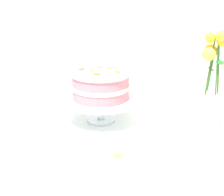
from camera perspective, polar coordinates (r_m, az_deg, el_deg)
name	(u,v)px	position (r m, az deg, el deg)	size (l,w,h in m)	color
dining_table	(119,156)	(1.32, 1.10, -9.38)	(1.40, 1.00, 0.74)	white
linen_napkin	(101,121)	(1.38, -1.81, -3.83)	(0.32, 0.32, 0.00)	white
cake_stand	(101,102)	(1.35, -1.85, -0.65)	(0.29, 0.29, 0.10)	silver
layer_cake	(101,83)	(1.33, -1.88, 2.40)	(0.22, 0.22, 0.12)	#CC7A84
flower_vase	(213,83)	(1.35, 16.10, 2.44)	(0.09, 0.11, 0.36)	silver
loose_petal_0	(117,156)	(1.13, 0.86, -9.41)	(0.04, 0.02, 0.00)	yellow
loose_petal_2	(95,104)	(1.56, -2.86, -0.95)	(0.03, 0.02, 0.00)	pink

